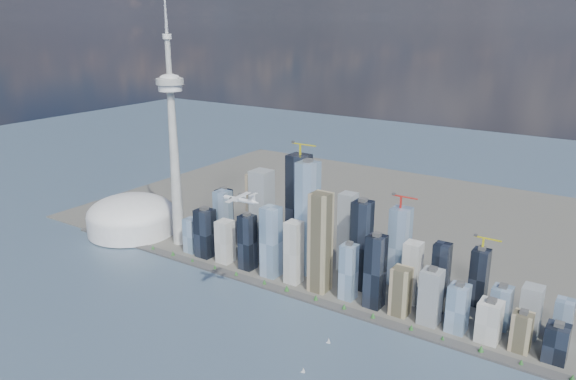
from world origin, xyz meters
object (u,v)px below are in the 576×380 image
Objects in this scene: needle_tower at (173,139)px; airplane at (240,199)px; sailboat_east at (329,341)px; dome_stadium at (132,217)px; sailboat_west at (303,371)px.

needle_tower is 8.34× the size of airplane.
airplane reaches higher than sailboat_east.
dome_stadium is 662.04m from sailboat_west.
airplane is at bearing 147.47° from sailboat_west.
dome_stadium is at bearing 155.50° from airplane.
airplane is 6.57× the size of sailboat_east.
sailboat_west is (151.16, -56.21, -211.71)m from airplane.
sailboat_east reaches higher than sailboat_west.
airplane is (466.70, -178.78, 175.23)m from dome_stadium.
airplane reaches higher than dome_stadium.
sailboat_east is at bearing -18.83° from needle_tower.
dome_stadium is at bearing -175.91° from needle_tower.
needle_tower is 377.91m from airplane.
sailboat_west is at bearing -20.82° from dome_stadium.
needle_tower reaches higher than airplane.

